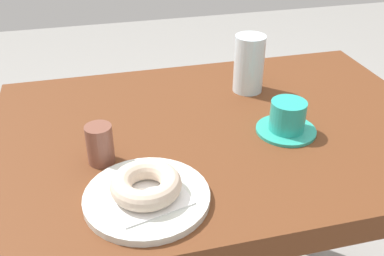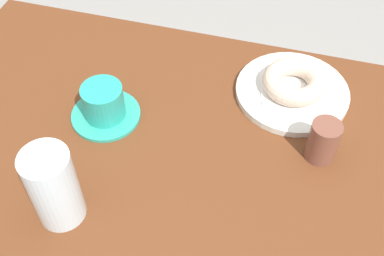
% 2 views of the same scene
% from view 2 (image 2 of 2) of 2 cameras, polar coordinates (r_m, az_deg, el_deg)
% --- Properties ---
extents(table, '(0.96, 0.66, 0.72)m').
position_cam_2_polar(table, '(0.94, -3.09, -7.16)').
color(table, brown).
rests_on(table, ground_plane).
extents(plate_sugar_ring, '(0.21, 0.21, 0.01)m').
position_cam_2_polar(plate_sugar_ring, '(0.95, 11.53, 4.11)').
color(plate_sugar_ring, silver).
rests_on(plate_sugar_ring, table).
extents(napkin_sugar_ring, '(0.15, 0.15, 0.00)m').
position_cam_2_polar(napkin_sugar_ring, '(0.95, 11.61, 4.46)').
color(napkin_sugar_ring, white).
rests_on(napkin_sugar_ring, plate_sugar_ring).
extents(donut_sugar_ring, '(0.12, 0.12, 0.04)m').
position_cam_2_polar(donut_sugar_ring, '(0.93, 11.79, 5.29)').
color(donut_sugar_ring, beige).
rests_on(donut_sugar_ring, napkin_sugar_ring).
extents(water_glass, '(0.07, 0.07, 0.14)m').
position_cam_2_polar(water_glass, '(0.75, -15.75, -6.62)').
color(water_glass, silver).
rests_on(water_glass, table).
extents(coffee_cup, '(0.13, 0.13, 0.07)m').
position_cam_2_polar(coffee_cup, '(0.89, -10.18, 2.71)').
color(coffee_cup, teal).
rests_on(coffee_cup, table).
extents(sugar_jar, '(0.05, 0.05, 0.08)m').
position_cam_2_polar(sugar_jar, '(0.84, 14.95, -1.48)').
color(sugar_jar, brown).
rests_on(sugar_jar, table).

